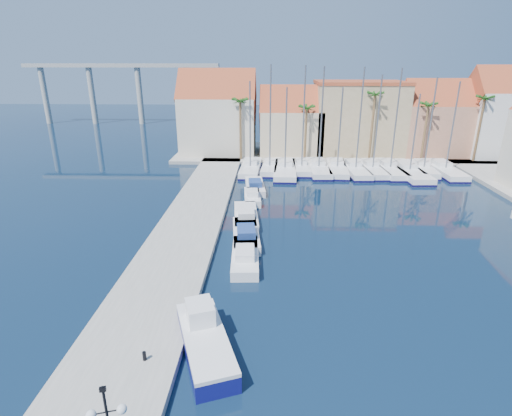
{
  "coord_description": "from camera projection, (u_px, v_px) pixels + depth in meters",
  "views": [
    {
      "loc": [
        -1.4,
        -19.53,
        14.97
      ],
      "look_at": [
        -2.57,
        12.9,
        3.0
      ],
      "focal_mm": 28.0,
      "sensor_mm": 36.0,
      "label": 1
    }
  ],
  "objects": [
    {
      "name": "motorboat_west_4",
      "position": [
        255.0,
        186.0,
        49.13
      ],
      "size": [
        2.8,
        6.87,
        1.4
      ],
      "rotation": [
        0.0,
        0.0,
        0.1
      ],
      "color": "white",
      "rests_on": "ground"
    },
    {
      "name": "motorboat_west_1",
      "position": [
        246.0,
        234.0,
        35.4
      ],
      "size": [
        2.9,
        7.09,
        1.4
      ],
      "rotation": [
        0.0,
        0.0,
        0.1
      ],
      "color": "white",
      "rests_on": "ground"
    },
    {
      "name": "sailboat_3",
      "position": [
        301.0,
        167.0,
        57.44
      ],
      "size": [
        2.3,
        8.17,
        14.5
      ],
      "rotation": [
        0.0,
        0.0,
        0.02
      ],
      "color": "white",
      "rests_on": "ground"
    },
    {
      "name": "fishing_boat",
      "position": [
        205.0,
        339.0,
        21.66
      ],
      "size": [
        4.32,
        7.0,
        2.32
      ],
      "rotation": [
        0.0,
        0.0,
        0.34
      ],
      "color": "navy",
      "rests_on": "ground"
    },
    {
      "name": "motorboat_west_3",
      "position": [
        252.0,
        197.0,
        45.34
      ],
      "size": [
        2.17,
        5.56,
        1.4
      ],
      "rotation": [
        0.0,
        0.0,
        0.08
      ],
      "color": "white",
      "rests_on": "ground"
    },
    {
      "name": "palm_2",
      "position": [
        375.0,
        97.0,
        58.89
      ],
      "size": [
        2.6,
        2.6,
        11.15
      ],
      "color": "brown",
      "rests_on": "shore_north"
    },
    {
      "name": "building_0",
      "position": [
        218.0,
        116.0,
        65.59
      ],
      "size": [
        12.3,
        9.0,
        13.5
      ],
      "color": "beige",
      "rests_on": "shore_north"
    },
    {
      "name": "palm_0",
      "position": [
        240.0,
        103.0,
        59.89
      ],
      "size": [
        2.6,
        2.6,
        10.15
      ],
      "color": "brown",
      "rests_on": "shore_north"
    },
    {
      "name": "sailboat_8",
      "position": [
        389.0,
        169.0,
        56.77
      ],
      "size": [
        3.19,
        10.63,
        14.17
      ],
      "rotation": [
        0.0,
        0.0,
        0.04
      ],
      "color": "white",
      "rests_on": "ground"
    },
    {
      "name": "palm_1",
      "position": [
        307.0,
        110.0,
        59.88
      ],
      "size": [
        2.6,
        2.6,
        9.15
      ],
      "color": "brown",
      "rests_on": "shore_north"
    },
    {
      "name": "motorboat_west_0",
      "position": [
        245.0,
        256.0,
        31.45
      ],
      "size": [
        2.37,
        6.52,
        1.4
      ],
      "rotation": [
        0.0,
        0.0,
        0.05
      ],
      "color": "white",
      "rests_on": "ground"
    },
    {
      "name": "sailboat_9",
      "position": [
        408.0,
        171.0,
        55.72
      ],
      "size": [
        3.63,
        11.99,
        11.02
      ],
      "rotation": [
        0.0,
        0.0,
        0.04
      ],
      "color": "white",
      "rests_on": "ground"
    },
    {
      "name": "sailboat_4",
      "position": [
        318.0,
        168.0,
        57.22
      ],
      "size": [
        2.95,
        10.37,
        14.39
      ],
      "rotation": [
        0.0,
        0.0,
        0.02
      ],
      "color": "white",
      "rests_on": "ground"
    },
    {
      "name": "sailboat_2",
      "position": [
        285.0,
        169.0,
        56.62
      ],
      "size": [
        3.41,
        11.54,
        11.77
      ],
      "rotation": [
        0.0,
        0.0,
        -0.03
      ],
      "color": "white",
      "rests_on": "ground"
    },
    {
      "name": "sailboat_10",
      "position": [
        423.0,
        168.0,
        56.77
      ],
      "size": [
        2.91,
        8.98,
        12.98
      ],
      "rotation": [
        0.0,
        0.0,
        -0.06
      ],
      "color": "white",
      "rests_on": "ground"
    },
    {
      "name": "shore_north",
      "position": [
        337.0,
        153.0,
        68.03
      ],
      "size": [
        54.0,
        16.0,
        0.5
      ],
      "primitive_type": "cube",
      "color": "gray",
      "rests_on": "ground"
    },
    {
      "name": "viaduct",
      "position": [
        118.0,
        82.0,
        98.1
      ],
      "size": [
        48.0,
        2.2,
        14.45
      ],
      "color": "#9E9E99",
      "rests_on": "ground"
    },
    {
      "name": "bollard",
      "position": [
        144.0,
        356.0,
        20.47
      ],
      "size": [
        0.2,
        0.2,
        0.49
      ],
      "primitive_type": "cylinder",
      "color": "black",
      "rests_on": "quay_west"
    },
    {
      "name": "building_3",
      "position": [
        433.0,
        121.0,
        64.65
      ],
      "size": [
        10.3,
        8.0,
        12.0
      ],
      "color": "#B3785A",
      "rests_on": "shore_north"
    },
    {
      "name": "motorboat_west_2",
      "position": [
        246.0,
        216.0,
        39.68
      ],
      "size": [
        2.86,
        7.16,
        1.4
      ],
      "rotation": [
        0.0,
        0.0,
        0.09
      ],
      "color": "white",
      "rests_on": "ground"
    },
    {
      "name": "sailboat_7",
      "position": [
        371.0,
        169.0,
        56.79
      ],
      "size": [
        3.02,
        9.97,
        13.36
      ],
      "rotation": [
        0.0,
        0.0,
        0.04
      ],
      "color": "white",
      "rests_on": "ground"
    },
    {
      "name": "ground",
      "position": [
        292.0,
        332.0,
        23.44
      ],
      "size": [
        260.0,
        260.0,
        0.0
      ],
      "primitive_type": "plane",
      "color": "black",
      "rests_on": "ground"
    },
    {
      "name": "building_4",
      "position": [
        494.0,
        115.0,
        63.02
      ],
      "size": [
        8.3,
        8.0,
        14.0
      ],
      "color": "white",
      "rests_on": "shore_north"
    },
    {
      "name": "sailboat_11",
      "position": [
        443.0,
        169.0,
        56.41
      ],
      "size": [
        3.0,
        10.66,
        12.53
      ],
      "rotation": [
        0.0,
        0.0,
        0.02
      ],
      "color": "white",
      "rests_on": "ground"
    },
    {
      "name": "building_1",
      "position": [
        291.0,
        124.0,
        65.61
      ],
      "size": [
        10.3,
        8.0,
        11.0
      ],
      "color": "beige",
      "rests_on": "shore_north"
    },
    {
      "name": "palm_4",
      "position": [
        485.0,
        100.0,
        58.51
      ],
      "size": [
        2.6,
        2.6,
        10.65
      ],
      "color": "brown",
      "rests_on": "shore_north"
    },
    {
      "name": "building_2",
      "position": [
        358.0,
        117.0,
        65.85
      ],
      "size": [
        14.2,
        10.2,
        11.5
      ],
      "color": "tan",
      "rests_on": "shore_north"
    },
    {
      "name": "sailboat_1",
      "position": [
        270.0,
        167.0,
        57.39
      ],
      "size": [
        2.77,
        8.31,
        14.59
      ],
      "rotation": [
        0.0,
        0.0,
        -0.07
      ],
      "color": "white",
      "rests_on": "ground"
    },
    {
      "name": "sailboat_0",
      "position": [
        251.0,
        168.0,
        57.34
      ],
      "size": [
        2.99,
        10.12,
        12.52
      ],
      "rotation": [
        0.0,
        0.0,
        -0.03
      ],
      "color": "white",
      "rests_on": "ground"
    },
    {
      "name": "sailboat_5",
      "position": [
        337.0,
        168.0,
        57.14
      ],
      "size": [
        3.41,
        10.16,
        11.75
      ],
      "rotation": [
        0.0,
        0.0,
        -0.08
      ],
      "color": "white",
      "rests_on": "ground"
    },
    {
      "name": "palm_3",
      "position": [
        428.0,
        107.0,
        59.11
      ],
      "size": [
        2.6,
        2.6,
        9.65
      ],
      "color": "brown",
      "rests_on": "shore_north"
    },
    {
      "name": "quay_west",
      "position": [
        186.0,
        233.0,
        36.32
      ],
      "size": [
        6.0,
        77.0,
        0.5
      ],
      "primitive_type": "cube",
      "color": "gray",
      "rests_on": "ground"
    },
    {
      "name": "sailboat_6",
      "position": [
        355.0,
        169.0,
        56.67
      ],
      "size": [
        3.24,
        10.25,
        14.31
      ],
      "rotation": [
        0.0,
        0.0,
        0.06
      ],
      "color": "white",
      "rests_on": "ground"
    }
  ]
}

